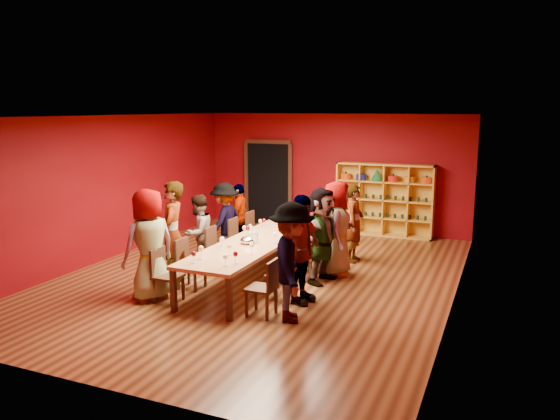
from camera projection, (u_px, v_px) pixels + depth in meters
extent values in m
cube|color=#4F2A14|center=(261.00, 277.00, 10.34)|extent=(7.10, 9.10, 0.02)
cube|color=#63040A|center=(333.00, 172.00, 14.14)|extent=(7.10, 0.02, 3.00)
cube|color=#63040A|center=(87.00, 261.00, 5.98)|extent=(7.10, 0.02, 3.00)
cube|color=#63040A|center=(108.00, 188.00, 11.40)|extent=(0.02, 9.10, 3.00)
cube|color=#63040A|center=(459.00, 213.00, 8.72)|extent=(0.02, 9.10, 3.00)
cube|color=silver|center=(260.00, 116.00, 9.78)|extent=(7.10, 9.10, 0.02)
cube|color=#B97C4D|center=(260.00, 240.00, 10.20)|extent=(1.10, 4.50, 0.06)
cube|color=#311B10|center=(174.00, 291.00, 8.50)|extent=(0.08, 0.08, 0.69)
cube|color=#311B10|center=(281.00, 233.00, 12.43)|extent=(0.08, 0.08, 0.69)
cube|color=#311B10|center=(229.00, 299.00, 8.12)|extent=(0.08, 0.08, 0.69)
cube|color=#311B10|center=(322.00, 237.00, 12.05)|extent=(0.08, 0.08, 0.69)
cube|color=black|center=(269.00, 184.00, 14.84)|extent=(1.20, 0.14, 2.20)
cube|color=#311B10|center=(268.00, 142.00, 14.57)|extent=(1.32, 0.06, 0.10)
cube|color=#311B10|center=(247.00, 183.00, 15.03)|extent=(0.10, 0.06, 2.20)
cube|color=#311B10|center=(290.00, 186.00, 14.53)|extent=(0.10, 0.06, 2.20)
cube|color=gold|center=(339.00, 197.00, 13.96)|extent=(0.04, 0.40, 1.80)
cube|color=gold|center=(433.00, 203.00, 13.06)|extent=(0.04, 0.40, 1.80)
cube|color=gold|center=(386.00, 164.00, 13.35)|extent=(2.40, 0.40, 0.04)
cube|color=gold|center=(383.00, 234.00, 13.67)|extent=(2.40, 0.40, 0.04)
cube|color=gold|center=(386.00, 199.00, 13.68)|extent=(2.40, 0.02, 1.80)
cube|color=gold|center=(384.00, 218.00, 13.59)|extent=(2.36, 0.38, 0.03)
cube|color=gold|center=(384.00, 200.00, 13.51)|extent=(2.36, 0.38, 0.03)
cube|color=gold|center=(385.00, 182.00, 13.43)|extent=(2.36, 0.38, 0.03)
cube|color=gold|center=(361.00, 198.00, 13.74)|extent=(0.03, 0.38, 1.76)
cube|color=gold|center=(384.00, 200.00, 13.51)|extent=(0.03, 0.38, 1.76)
cube|color=gold|center=(409.00, 201.00, 13.28)|extent=(0.03, 0.38, 1.76)
cylinder|color=#DD4C0D|center=(346.00, 176.00, 13.79)|extent=(0.26, 0.26, 0.15)
sphere|color=black|center=(346.00, 173.00, 13.78)|extent=(0.05, 0.05, 0.05)
cylinder|color=#151D92|center=(361.00, 177.00, 13.64)|extent=(0.26, 0.26, 0.15)
sphere|color=black|center=(361.00, 173.00, 13.62)|extent=(0.05, 0.05, 0.05)
cylinder|color=#1C703F|center=(377.00, 179.00, 13.49)|extent=(0.26, 0.26, 0.08)
cone|color=#1C703F|center=(377.00, 173.00, 13.47)|extent=(0.24, 0.24, 0.22)
cylinder|color=red|center=(393.00, 179.00, 13.33)|extent=(0.26, 0.26, 0.15)
sphere|color=black|center=(393.00, 175.00, 13.32)|extent=(0.05, 0.05, 0.05)
cylinder|color=#C28616|center=(410.00, 179.00, 13.18)|extent=(0.26, 0.26, 0.15)
sphere|color=black|center=(410.00, 176.00, 13.16)|extent=(0.05, 0.05, 0.05)
cylinder|color=#DD4C0D|center=(427.00, 180.00, 13.03)|extent=(0.26, 0.26, 0.15)
sphere|color=black|center=(427.00, 176.00, 13.01)|extent=(0.05, 0.05, 0.05)
cylinder|color=black|center=(344.00, 212.00, 13.97)|extent=(0.07, 0.07, 0.10)
cylinder|color=black|center=(351.00, 213.00, 13.90)|extent=(0.07, 0.07, 0.10)
cylinder|color=black|center=(358.00, 213.00, 13.83)|extent=(0.07, 0.07, 0.10)
cylinder|color=black|center=(365.00, 214.00, 13.76)|extent=(0.07, 0.07, 0.10)
cylinder|color=black|center=(373.00, 214.00, 13.69)|extent=(0.07, 0.07, 0.10)
cylinder|color=black|center=(380.00, 215.00, 13.62)|extent=(0.07, 0.07, 0.10)
cylinder|color=black|center=(387.00, 215.00, 13.55)|extent=(0.07, 0.07, 0.10)
cylinder|color=black|center=(395.00, 216.00, 13.48)|extent=(0.07, 0.07, 0.10)
cylinder|color=black|center=(402.00, 216.00, 13.41)|extent=(0.07, 0.07, 0.10)
cylinder|color=black|center=(410.00, 217.00, 13.34)|extent=(0.07, 0.07, 0.10)
cylinder|color=black|center=(418.00, 218.00, 13.27)|extent=(0.07, 0.07, 0.10)
cylinder|color=black|center=(425.00, 218.00, 13.19)|extent=(0.07, 0.07, 0.10)
cylinder|color=black|center=(345.00, 195.00, 13.89)|extent=(0.07, 0.07, 0.10)
cylinder|color=black|center=(352.00, 195.00, 13.82)|extent=(0.07, 0.07, 0.10)
cylinder|color=black|center=(359.00, 196.00, 13.75)|extent=(0.07, 0.07, 0.10)
cylinder|color=black|center=(366.00, 196.00, 13.68)|extent=(0.07, 0.07, 0.10)
cylinder|color=black|center=(373.00, 197.00, 13.61)|extent=(0.07, 0.07, 0.10)
cylinder|color=black|center=(381.00, 197.00, 13.54)|extent=(0.07, 0.07, 0.10)
cylinder|color=black|center=(388.00, 197.00, 13.46)|extent=(0.07, 0.07, 0.10)
cylinder|color=black|center=(396.00, 198.00, 13.39)|extent=(0.07, 0.07, 0.10)
cylinder|color=black|center=(403.00, 198.00, 13.32)|extent=(0.07, 0.07, 0.10)
cylinder|color=black|center=(411.00, 199.00, 13.25)|extent=(0.07, 0.07, 0.10)
cylinder|color=black|center=(418.00, 199.00, 13.18)|extent=(0.07, 0.07, 0.10)
cylinder|color=black|center=(426.00, 200.00, 13.11)|extent=(0.07, 0.07, 0.10)
cube|color=#311B10|center=(168.00, 276.00, 8.93)|extent=(0.42, 0.42, 0.04)
cube|color=#311B10|center=(158.00, 261.00, 8.96)|extent=(0.04, 0.40, 0.44)
cube|color=#311B10|center=(154.00, 291.00, 8.89)|extent=(0.04, 0.04, 0.41)
cube|color=#311B10|center=(171.00, 294.00, 8.76)|extent=(0.04, 0.04, 0.41)
cube|color=#311B10|center=(166.00, 285.00, 9.20)|extent=(0.04, 0.04, 0.41)
cube|color=#311B10|center=(183.00, 288.00, 9.07)|extent=(0.04, 0.04, 0.41)
imported|color=pink|center=(149.00, 245.00, 8.97)|extent=(0.82, 1.03, 1.86)
cube|color=#311B10|center=(191.00, 265.00, 9.58)|extent=(0.42, 0.42, 0.04)
cube|color=#311B10|center=(182.00, 251.00, 9.61)|extent=(0.04, 0.40, 0.44)
cube|color=#311B10|center=(178.00, 279.00, 9.53)|extent=(0.04, 0.04, 0.41)
cube|color=#311B10|center=(195.00, 281.00, 9.40)|extent=(0.04, 0.04, 0.41)
cube|color=#311B10|center=(189.00, 273.00, 9.84)|extent=(0.04, 0.04, 0.41)
cube|color=#311B10|center=(205.00, 276.00, 9.71)|extent=(0.04, 0.04, 0.41)
imported|color=#4C4C51|center=(172.00, 235.00, 9.63)|extent=(0.75, 0.84, 1.89)
cube|color=#311B10|center=(220.00, 251.00, 10.50)|extent=(0.42, 0.42, 0.04)
cube|color=#311B10|center=(211.00, 238.00, 10.52)|extent=(0.04, 0.40, 0.44)
cube|color=#311B10|center=(208.00, 264.00, 10.45)|extent=(0.04, 0.04, 0.41)
cube|color=#311B10|center=(223.00, 266.00, 10.32)|extent=(0.04, 0.04, 0.41)
cube|color=#311B10|center=(216.00, 259.00, 10.76)|extent=(0.04, 0.04, 0.41)
cube|color=#311B10|center=(232.00, 261.00, 10.63)|extent=(0.04, 0.04, 0.41)
imported|color=#46464B|center=(198.00, 233.00, 10.61)|extent=(0.48, 0.77, 1.50)
cube|color=#311B10|center=(241.00, 241.00, 11.34)|extent=(0.42, 0.42, 0.04)
cube|color=#311B10|center=(233.00, 229.00, 11.36)|extent=(0.04, 0.40, 0.44)
cube|color=#311B10|center=(230.00, 252.00, 11.29)|extent=(0.04, 0.04, 0.41)
cube|color=#311B10|center=(245.00, 254.00, 11.16)|extent=(0.04, 0.04, 0.41)
cube|color=#311B10|center=(238.00, 248.00, 11.60)|extent=(0.04, 0.04, 0.41)
cube|color=#311B10|center=(252.00, 250.00, 11.47)|extent=(0.04, 0.04, 0.41)
imported|color=#5270AA|center=(225.00, 221.00, 11.41)|extent=(0.44, 1.05, 1.62)
cube|color=#311B10|center=(258.00, 233.00, 12.06)|extent=(0.42, 0.42, 0.04)
cube|color=#311B10|center=(250.00, 221.00, 12.09)|extent=(0.04, 0.40, 0.44)
cube|color=#311B10|center=(248.00, 243.00, 12.01)|extent=(0.04, 0.04, 0.41)
cube|color=#311B10|center=(262.00, 245.00, 11.88)|extent=(0.04, 0.04, 0.41)
cube|color=#311B10|center=(254.00, 240.00, 12.32)|extent=(0.04, 0.04, 0.41)
cube|color=#311B10|center=(268.00, 241.00, 12.19)|extent=(0.04, 0.04, 0.41)
imported|color=#C0818C|center=(240.00, 217.00, 12.17)|extent=(0.56, 0.94, 1.50)
cube|color=#311B10|center=(261.00, 288.00, 8.35)|extent=(0.42, 0.42, 0.04)
cube|color=#311B10|center=(273.00, 275.00, 8.23)|extent=(0.04, 0.40, 0.44)
cube|color=#311B10|center=(247.00, 304.00, 8.30)|extent=(0.04, 0.04, 0.41)
cube|color=#311B10|center=(267.00, 307.00, 8.17)|extent=(0.04, 0.04, 0.41)
cube|color=#311B10|center=(256.00, 297.00, 8.61)|extent=(0.04, 0.04, 0.41)
cube|color=#311B10|center=(276.00, 300.00, 8.48)|extent=(0.04, 0.04, 0.41)
imported|color=#5279A9|center=(292.00, 262.00, 8.07)|extent=(0.90, 1.26, 1.80)
cube|color=#311B10|center=(280.00, 275.00, 9.03)|extent=(0.42, 0.42, 0.04)
cube|color=#311B10|center=(291.00, 262.00, 8.91)|extent=(0.04, 0.40, 0.44)
cube|color=#311B10|center=(267.00, 289.00, 8.98)|extent=(0.04, 0.04, 0.41)
cube|color=#311B10|center=(286.00, 292.00, 8.85)|extent=(0.04, 0.04, 0.41)
cube|color=#311B10|center=(275.00, 283.00, 9.29)|extent=(0.04, 0.04, 0.41)
cube|color=#311B10|center=(294.00, 286.00, 9.16)|extent=(0.04, 0.04, 0.41)
imported|color=#4A4A4F|center=(300.00, 249.00, 8.81)|extent=(0.69, 1.13, 1.80)
cube|color=#311B10|center=(305.00, 257.00, 10.09)|extent=(0.42, 0.42, 0.04)
cube|color=#311B10|center=(315.00, 246.00, 9.97)|extent=(0.04, 0.40, 0.44)
cube|color=#311B10|center=(293.00, 270.00, 10.04)|extent=(0.04, 0.04, 0.41)
cube|color=#311B10|center=(310.00, 272.00, 9.91)|extent=(0.04, 0.04, 0.41)
cube|color=#311B10|center=(299.00, 265.00, 10.35)|extent=(0.04, 0.04, 0.41)
cube|color=#311B10|center=(316.00, 267.00, 10.22)|extent=(0.04, 0.04, 0.41)
imported|color=silver|center=(322.00, 235.00, 9.88)|extent=(0.77, 1.69, 1.76)
cube|color=#311B10|center=(314.00, 250.00, 10.57)|extent=(0.42, 0.42, 0.04)
cube|color=#311B10|center=(324.00, 239.00, 10.45)|extent=(0.04, 0.40, 0.44)
cube|color=#311B10|center=(303.00, 263.00, 10.52)|extent=(0.04, 0.04, 0.41)
cube|color=#311B10|center=(320.00, 265.00, 10.39)|extent=(0.04, 0.04, 0.41)
cube|color=#311B10|center=(309.00, 258.00, 10.83)|extent=(0.04, 0.04, 0.41)
cube|color=#311B10|center=(325.00, 260.00, 10.70)|extent=(0.04, 0.04, 0.41)
imported|color=white|center=(336.00, 228.00, 10.32)|extent=(0.71, 0.98, 1.80)
cube|color=#311B10|center=(330.00, 239.00, 11.49)|extent=(0.42, 0.42, 0.04)
cube|color=#311B10|center=(339.00, 228.00, 11.37)|extent=(0.04, 0.40, 0.44)
cube|color=#311B10|center=(320.00, 250.00, 11.44)|extent=(0.04, 0.04, 0.41)
cube|color=#311B10|center=(336.00, 252.00, 11.31)|extent=(0.04, 0.04, 0.41)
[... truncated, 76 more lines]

